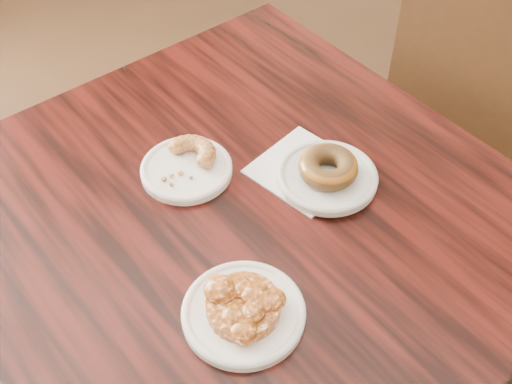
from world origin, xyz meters
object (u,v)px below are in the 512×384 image
Objects in this scene: glazed_donut at (328,167)px; apple_fritter at (243,304)px; cruller_fragment at (186,161)px; chair_far at (493,125)px; cafe_table at (237,336)px.

glazed_donut reaches higher than apple_fritter.
apple_fritter reaches higher than cruller_fragment.
chair_far is at bearing 67.23° from cruller_fragment.
cruller_fragment is (-0.24, 0.17, -0.00)m from apple_fritter.
chair_far is at bearing 79.50° from glazed_donut.
chair_far is 0.76m from glazed_donut.
chair_far reaches higher than cruller_fragment.
glazed_donut is 0.23m from cruller_fragment.
glazed_donut is at bearing 75.95° from cafe_table.
cruller_fragment is at bearing 74.94° from chair_far.
apple_fritter is at bearing -32.74° from cafe_table.
chair_far is 1.02m from apple_fritter.
chair_far is at bearing 84.65° from apple_fritter.
chair_far is at bearing 92.09° from cafe_table.
cruller_fragment is (-0.21, -0.11, -0.01)m from glazed_donut.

